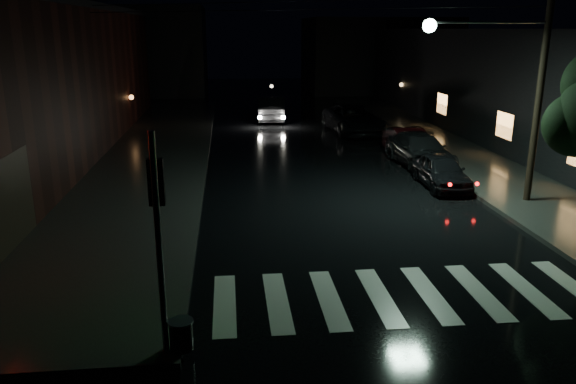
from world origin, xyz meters
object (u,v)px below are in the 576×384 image
object	(u,v)px
parked_car_a	(441,171)
parked_car_d	(354,119)
parked_car_c	(420,150)
oncoming_car	(272,109)
parked_car_b	(409,143)

from	to	relation	value
parked_car_a	parked_car_d	distance (m)	12.12
parked_car_a	parked_car_c	world-z (taller)	parked_car_c
parked_car_c	oncoming_car	size ratio (longest dim) A/B	1.01
parked_car_c	parked_car_a	bearing A→B (deg)	-99.10
parked_car_d	oncoming_car	xyz separation A→B (m)	(-4.48, 5.11, -0.01)
oncoming_car	parked_car_a	bearing A→B (deg)	112.11
parked_car_b	parked_car_c	bearing A→B (deg)	-89.75
parked_car_d	oncoming_car	size ratio (longest dim) A/B	1.20
parked_car_b	parked_car_d	xyz separation A→B (m)	(-1.15, 6.90, 0.11)
parked_car_a	parked_car_c	bearing A→B (deg)	86.20
parked_car_b	oncoming_car	distance (m)	13.27
parked_car_d	oncoming_car	world-z (taller)	parked_car_d
parked_car_c	oncoming_car	distance (m)	14.78
parked_car_b	parked_car_a	bearing A→B (deg)	-93.54
parked_car_b	parked_car_c	xyz separation A→B (m)	(0.00, -1.64, 0.01)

